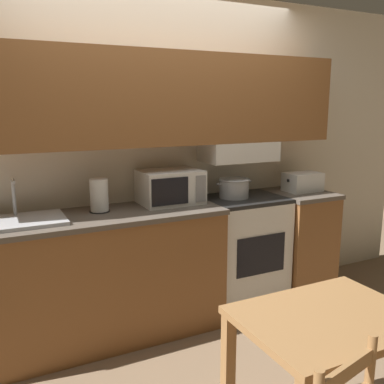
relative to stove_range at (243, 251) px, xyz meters
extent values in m
plane|color=#7F664C|center=(-0.66, 0.26, -0.47)|extent=(16.00, 16.00, 0.00)
cube|color=silver|center=(-0.66, 0.29, 0.81)|extent=(5.34, 0.05, 2.55)
cube|color=brown|center=(-0.66, 0.10, 1.26)|extent=(2.94, 0.32, 0.68)
cube|color=white|center=(0.00, 0.10, 0.84)|extent=(0.61, 0.34, 0.16)
cube|color=brown|center=(-1.23, -0.02, -0.02)|extent=(1.80, 0.57, 0.90)
cube|color=brown|center=(-1.23, -0.02, 0.45)|extent=(1.82, 0.59, 0.04)
cube|color=brown|center=(0.57, -0.02, -0.02)|extent=(0.47, 0.57, 0.90)
cube|color=brown|center=(0.57, -0.02, 0.45)|extent=(0.49, 0.59, 0.04)
cube|color=white|center=(0.00, 0.00, -0.02)|extent=(0.64, 0.52, 0.91)
cube|color=black|center=(0.00, 0.00, 0.45)|extent=(0.64, 0.52, 0.03)
cube|color=black|center=(0.00, -0.26, 0.05)|extent=(0.45, 0.01, 0.32)
cylinder|color=black|center=(-0.14, -0.10, 0.46)|extent=(0.09, 0.09, 0.01)
cylinder|color=black|center=(0.14, -0.10, 0.46)|extent=(0.09, 0.09, 0.01)
cylinder|color=black|center=(-0.14, 0.11, 0.46)|extent=(0.09, 0.09, 0.01)
cylinder|color=black|center=(0.14, 0.11, 0.46)|extent=(0.09, 0.09, 0.01)
cylinder|color=#B7BABF|center=(-0.08, 0.03, 0.55)|extent=(0.24, 0.24, 0.15)
torus|color=#B7BABF|center=(-0.08, 0.03, 0.62)|extent=(0.25, 0.25, 0.01)
cylinder|color=#B7BABF|center=(-0.22, 0.03, 0.59)|extent=(0.05, 0.01, 0.01)
cylinder|color=#B7BABF|center=(0.06, 0.03, 0.59)|extent=(0.05, 0.01, 0.01)
cube|color=white|center=(-0.63, 0.08, 0.60)|extent=(0.47, 0.34, 0.26)
cube|color=black|center=(-0.70, -0.09, 0.60)|extent=(0.29, 0.01, 0.20)
cube|color=gray|center=(-0.45, -0.09, 0.60)|extent=(0.08, 0.01, 0.20)
cube|color=white|center=(0.61, -0.01, 0.55)|extent=(0.31, 0.21, 0.16)
cube|color=black|center=(0.44, -0.01, 0.57)|extent=(0.01, 0.02, 0.02)
cube|color=black|center=(0.50, -0.01, 0.63)|extent=(0.04, 0.15, 0.01)
cube|color=black|center=(0.57, -0.01, 0.63)|extent=(0.04, 0.15, 0.01)
cube|color=black|center=(0.64, -0.01, 0.63)|extent=(0.04, 0.15, 0.01)
cube|color=black|center=(0.71, -0.01, 0.63)|extent=(0.04, 0.15, 0.01)
cube|color=#B7BABF|center=(-1.74, -0.02, 0.48)|extent=(0.59, 0.39, 0.02)
cube|color=#4C4F54|center=(-1.74, -0.04, 0.48)|extent=(0.50, 0.30, 0.01)
cylinder|color=#B7BABF|center=(-1.74, 0.13, 0.61)|extent=(0.02, 0.02, 0.24)
cylinder|color=#B7BABF|center=(-1.74, 0.07, 0.73)|extent=(0.02, 0.12, 0.02)
cylinder|color=black|center=(-1.19, 0.06, 0.47)|extent=(0.15, 0.15, 0.01)
cylinder|color=white|center=(-1.19, 0.06, 0.59)|extent=(0.13, 0.13, 0.23)
cube|color=#9E7042|center=(-0.52, -1.53, 0.24)|extent=(0.83, 0.63, 0.04)
cube|color=#9E7042|center=(-0.90, -1.26, -0.13)|extent=(0.06, 0.06, 0.69)
cube|color=#9E7042|center=(-0.15, -1.26, -0.13)|extent=(0.06, 0.06, 0.69)
cylinder|color=#9E7042|center=(-0.66, -1.89, 0.18)|extent=(0.04, 0.04, 0.40)
cube|color=#9E7042|center=(-0.83, -1.93, 0.30)|extent=(0.34, 0.10, 0.06)
camera|label=1|loc=(-1.91, -2.89, 1.22)|focal=40.00mm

